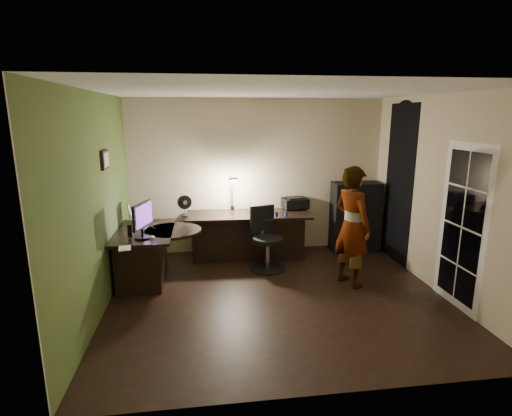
{
  "coord_description": "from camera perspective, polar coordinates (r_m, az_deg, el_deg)",
  "views": [
    {
      "loc": [
        -0.96,
        -4.95,
        2.42
      ],
      "look_at": [
        -0.15,
        1.05,
        1.0
      ],
      "focal_mm": 28.0,
      "sensor_mm": 36.0,
      "label": 1
    }
  ],
  "objects": [
    {
      "name": "french_door",
      "position": [
        5.62,
        27.37,
        -2.46
      ],
      "size": [
        0.02,
        0.92,
        2.1
      ],
      "primitive_type": "cube",
      "color": "white",
      "rests_on": "floor"
    },
    {
      "name": "notepad",
      "position": [
        5.28,
        -18.24,
        -5.49
      ],
      "size": [
        0.18,
        0.22,
        0.01
      ],
      "primitive_type": "cube",
      "rotation": [
        0.0,
        0.0,
        0.16
      ],
      "color": "silver",
      "rests_on": "desk_left"
    },
    {
      "name": "monitor",
      "position": [
        5.63,
        -16.0,
        -2.35
      ],
      "size": [
        0.27,
        0.54,
        0.35
      ],
      "primitive_type": "cube",
      "rotation": [
        0.0,
        0.0,
        -0.31
      ],
      "color": "black",
      "rests_on": "desk_left"
    },
    {
      "name": "headphones",
      "position": [
        6.5,
        3.6,
        -0.81
      ],
      "size": [
        0.21,
        0.12,
        0.09
      ],
      "primitive_type": "cube",
      "rotation": [
        0.0,
        0.0,
        0.2
      ],
      "color": "navy",
      "rests_on": "desk_right"
    },
    {
      "name": "desk_fan",
      "position": [
        6.57,
        -10.16,
        0.31
      ],
      "size": [
        0.26,
        0.19,
        0.35
      ],
      "primitive_type": "cube",
      "rotation": [
        0.0,
        0.0,
        0.35
      ],
      "color": "black",
      "rests_on": "desk_right"
    },
    {
      "name": "wall_front",
      "position": [
        3.28,
        9.86,
        -6.06
      ],
      "size": [
        4.5,
        0.01,
        2.7
      ],
      "primitive_type": "cube",
      "color": "#C5B28F",
      "rests_on": "floor"
    },
    {
      "name": "pen",
      "position": [
        6.1,
        -14.44,
        -2.73
      ],
      "size": [
        0.08,
        0.13,
        0.01
      ],
      "primitive_type": "cube",
      "rotation": [
        0.0,
        0.0,
        0.53
      ],
      "color": "black",
      "rests_on": "desk_left"
    },
    {
      "name": "desk_left",
      "position": [
        6.16,
        -15.45,
        -6.6
      ],
      "size": [
        0.83,
        1.34,
        0.77
      ],
      "primitive_type": "cube",
      "rotation": [
        0.0,
        0.0,
        -0.0
      ],
      "color": "black",
      "rests_on": "floor"
    },
    {
      "name": "office_chair",
      "position": [
        6.32,
        1.69,
        -4.5
      ],
      "size": [
        0.69,
        0.69,
        1.0
      ],
      "primitive_type": "cube",
      "rotation": [
        0.0,
        0.0,
        0.27
      ],
      "color": "black",
      "rests_on": "floor"
    },
    {
      "name": "desk_lamp",
      "position": [
        6.93,
        -3.43,
        2.32
      ],
      "size": [
        0.18,
        0.3,
        0.62
      ],
      "primitive_type": "cube",
      "rotation": [
        0.0,
        0.0,
        -0.12
      ],
      "color": "black",
      "rests_on": "desk_right"
    },
    {
      "name": "cabinet",
      "position": [
        7.39,
        13.96,
        -1.25
      ],
      "size": [
        0.85,
        0.45,
        1.25
      ],
      "primitive_type": "cube",
      "rotation": [
        0.0,
        0.0,
        -0.03
      ],
      "color": "black",
      "rests_on": "floor"
    },
    {
      "name": "green_wall_overlay",
      "position": [
        5.23,
        -21.66,
        0.42
      ],
      "size": [
        0.0,
        4.0,
        2.7
      ],
      "primitive_type": "cube",
      "color": "#496129",
      "rests_on": "floor"
    },
    {
      "name": "arched_doorway",
      "position": [
        6.99,
        19.73,
        3.19
      ],
      "size": [
        0.01,
        0.9,
        2.6
      ],
      "primitive_type": "cube",
      "color": "black",
      "rests_on": "floor"
    },
    {
      "name": "phone",
      "position": [
        5.65,
        -9.99,
        -3.8
      ],
      "size": [
        0.1,
        0.14,
        0.01
      ],
      "primitive_type": "cube",
      "rotation": [
        0.0,
        0.0,
        -0.34
      ],
      "color": "black",
      "rests_on": "desk_left"
    },
    {
      "name": "floor",
      "position": [
        5.6,
        3.04,
        -12.49
      ],
      "size": [
        4.5,
        4.0,
        0.01
      ],
      "primitive_type": "cube",
      "color": "black",
      "rests_on": "ground"
    },
    {
      "name": "printer",
      "position": [
        7.12,
        5.61,
        0.79
      ],
      "size": [
        0.46,
        0.38,
        0.19
      ],
      "primitive_type": "cube",
      "rotation": [
        0.0,
        0.0,
        0.11
      ],
      "color": "black",
      "rests_on": "desk_right"
    },
    {
      "name": "desk_right",
      "position": [
        6.86,
        -1.09,
        -4.0
      ],
      "size": [
        2.12,
        0.8,
        0.79
      ],
      "primitive_type": "cube",
      "rotation": [
        0.0,
        0.0,
        -0.03
      ],
      "color": "black",
      "rests_on": "floor"
    },
    {
      "name": "wall_right",
      "position": [
        6.01,
        24.87,
        1.69
      ],
      "size": [
        0.01,
        4.0,
        2.7
      ],
      "primitive_type": "cube",
      "color": "#C5B28F",
      "rests_on": "floor"
    },
    {
      "name": "framed_picture",
      "position": [
        5.58,
        -20.83,
        6.46
      ],
      "size": [
        0.04,
        0.3,
        0.25
      ],
      "primitive_type": "cube",
      "color": "black",
      "rests_on": "wall_left"
    },
    {
      "name": "person",
      "position": [
        5.85,
        13.57,
        -2.59
      ],
      "size": [
        0.63,
        0.74,
        1.74
      ],
      "primitive_type": "imported",
      "rotation": [
        0.0,
        0.0,
        1.99
      ],
      "color": "#D8A88C",
      "rests_on": "floor"
    },
    {
      "name": "laptop",
      "position": [
        6.41,
        -16.32,
        -0.2
      ],
      "size": [
        0.42,
        0.4,
        0.23
      ],
      "primitive_type": "cube",
      "rotation": [
        0.0,
        0.0,
        0.28
      ],
      "color": "silver",
      "rests_on": "laptop_stand"
    },
    {
      "name": "wall_left",
      "position": [
        5.23,
        -21.82,
        0.42
      ],
      "size": [
        0.01,
        4.0,
        2.7
      ],
      "primitive_type": "cube",
      "color": "#C5B28F",
      "rests_on": "floor"
    },
    {
      "name": "ceiling",
      "position": [
        5.06,
        3.42,
        16.39
      ],
      "size": [
        4.5,
        4.0,
        0.01
      ],
      "primitive_type": "cube",
      "color": "silver",
      "rests_on": "floor"
    },
    {
      "name": "wall_back",
      "position": [
        7.11,
        0.16,
        4.53
      ],
      "size": [
        4.5,
        0.01,
        2.7
      ],
      "primitive_type": "cube",
      "color": "#C5B28F",
      "rests_on": "floor"
    },
    {
      "name": "speaker",
      "position": [
        5.74,
        -17.58,
        -3.09
      ],
      "size": [
        0.08,
        0.08,
        0.18
      ],
      "primitive_type": "cylinder",
      "rotation": [
        0.0,
        0.0,
        0.28
      ],
      "color": "black",
      "rests_on": "desk_left"
    },
    {
      "name": "laptop_stand",
      "position": [
        6.45,
        -16.22,
        -1.6
      ],
      "size": [
        0.25,
        0.21,
        0.09
      ],
      "primitive_type": "cube",
      "rotation": [
        0.0,
        0.0,
        0.1
      ],
      "color": "silver",
      "rests_on": "desk_left"
    },
    {
      "name": "mouse",
      "position": [
        5.61,
        -14.6,
        -4.03
      ],
      "size": [
        0.08,
        0.1,
        0.03
      ],
      "primitive_type": "ellipsoid",
      "rotation": [
        0.0,
        0.0,
        0.28
      ],
      "color": "silver",
      "rests_on": "desk_left"
    }
  ]
}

